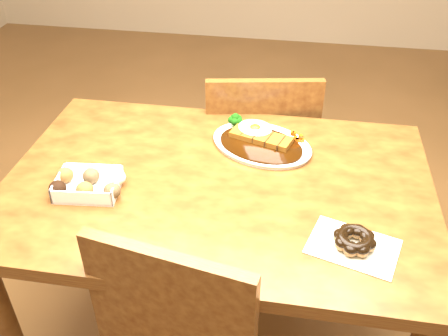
% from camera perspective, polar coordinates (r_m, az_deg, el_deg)
% --- Properties ---
extents(table, '(1.20, 0.80, 0.75)m').
position_cam_1_polar(table, '(1.47, -0.72, -4.54)').
color(table, '#46200E').
rests_on(table, ground).
extents(chair_far, '(0.49, 0.49, 0.87)m').
position_cam_1_polar(chair_far, '(1.99, 3.92, 1.35)').
color(chair_far, '#46200E').
rests_on(chair_far, ground).
extents(katsu_curry_plate, '(0.37, 0.32, 0.06)m').
position_cam_1_polar(katsu_curry_plate, '(1.55, 4.21, 3.08)').
color(katsu_curry_plate, white).
rests_on(katsu_curry_plate, table).
extents(donut_box, '(0.20, 0.15, 0.05)m').
position_cam_1_polar(donut_box, '(1.41, -15.27, -1.73)').
color(donut_box, white).
rests_on(donut_box, table).
extents(pon_de_ring, '(0.24, 0.20, 0.04)m').
position_cam_1_polar(pon_de_ring, '(1.23, 14.67, -8.03)').
color(pon_de_ring, silver).
rests_on(pon_de_ring, table).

